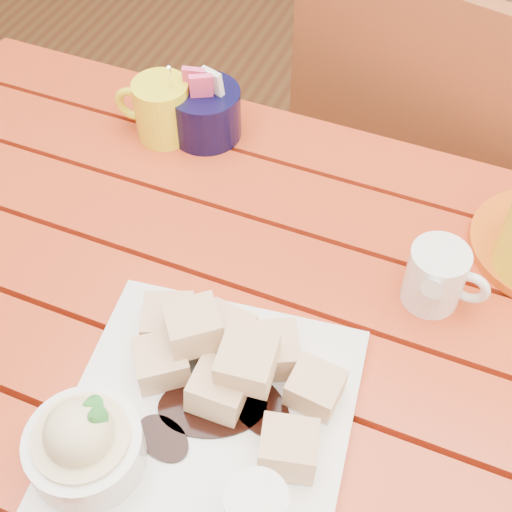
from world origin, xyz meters
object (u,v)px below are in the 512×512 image
at_px(dessert_plate, 182,417).
at_px(chair_far, 424,165).
at_px(table, 235,375).
at_px(coffee_mug_left, 161,109).

distance_m(dessert_plate, chair_far, 0.80).
height_order(table, chair_far, chair_far).
bearing_deg(table, chair_far, 79.18).
xyz_separation_m(dessert_plate, coffee_mug_left, (-0.24, 0.42, 0.01)).
bearing_deg(dessert_plate, table, 92.28).
relative_size(table, dessert_plate, 3.64).
relative_size(dessert_plate, coffee_mug_left, 2.46).
xyz_separation_m(coffee_mug_left, chair_far, (0.35, 0.33, -0.27)).
distance_m(table, chair_far, 0.63).
bearing_deg(dessert_plate, chair_far, 81.57).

